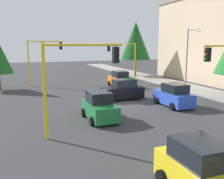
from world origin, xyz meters
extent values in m
plane|color=#353538|center=(0.00, 0.00, 0.00)|extent=(120.00, 120.00, 0.00)
cube|color=gray|center=(-5.00, 10.50, 0.07)|extent=(80.00, 4.00, 0.15)
cube|color=silver|center=(12.30, -3.00, 0.01)|extent=(2.20, 0.36, 0.01)
cone|color=silver|center=(11.00, -3.00, 0.01)|extent=(0.01, 1.10, 1.10)
cube|color=beige|center=(-8.79, 18.50, 5.82)|extent=(19.24, 9.00, 11.64)
cylinder|color=yellow|center=(6.00, -7.50, 2.68)|extent=(0.18, 0.18, 5.36)
cylinder|color=yellow|center=(6.00, -5.25, 5.21)|extent=(0.12, 4.50, 0.12)
cube|color=black|center=(6.00, -3.36, 4.63)|extent=(0.36, 0.32, 0.96)
sphere|color=red|center=(6.00, -3.18, 4.93)|extent=(0.18, 0.18, 0.18)
sphere|color=yellow|center=(6.00, -3.18, 4.63)|extent=(0.18, 0.18, 0.18)
sphere|color=green|center=(6.00, -3.18, 4.33)|extent=(0.18, 0.18, 0.18)
cube|color=black|center=(6.00, 3.36, 4.56)|extent=(0.36, 0.32, 0.96)
sphere|color=red|center=(6.00, 3.18, 4.86)|extent=(0.18, 0.18, 0.18)
sphere|color=yellow|center=(6.00, 3.18, 4.56)|extent=(0.18, 0.18, 0.18)
sphere|color=green|center=(6.00, 3.18, 4.26)|extent=(0.18, 0.18, 0.18)
cylinder|color=yellow|center=(-14.00, -7.50, 2.90)|extent=(0.18, 0.18, 5.81)
cylinder|color=yellow|center=(-14.00, -5.25, 5.66)|extent=(0.12, 4.50, 0.12)
cube|color=black|center=(-14.00, -3.36, 5.08)|extent=(0.36, 0.32, 0.96)
sphere|color=red|center=(-14.00, -3.18, 5.38)|extent=(0.18, 0.18, 0.18)
sphere|color=yellow|center=(-14.00, -3.18, 5.08)|extent=(0.18, 0.18, 0.18)
sphere|color=green|center=(-14.00, -3.18, 4.78)|extent=(0.18, 0.18, 0.18)
cylinder|color=yellow|center=(-14.00, 7.50, 2.75)|extent=(0.18, 0.18, 5.51)
cylinder|color=yellow|center=(-14.00, 5.25, 5.36)|extent=(0.12, 4.50, 0.12)
cube|color=black|center=(-14.00, 3.36, 4.78)|extent=(0.36, 0.32, 0.96)
sphere|color=red|center=(-14.00, 3.18, 5.08)|extent=(0.18, 0.18, 0.18)
sphere|color=yellow|center=(-14.00, 3.18, 4.78)|extent=(0.18, 0.18, 0.18)
sphere|color=green|center=(-14.00, 3.18, 4.48)|extent=(0.18, 0.18, 0.18)
cylinder|color=slate|center=(-4.00, 9.20, 3.50)|extent=(0.14, 0.14, 7.00)
cylinder|color=slate|center=(-3.10, 9.20, 6.80)|extent=(1.80, 0.10, 0.10)
ellipsoid|color=silver|center=(-2.20, 9.20, 6.65)|extent=(0.56, 0.28, 0.20)
cylinder|color=brown|center=(-18.00, 9.50, 1.52)|extent=(0.36, 0.36, 3.03)
cone|color=#19511E|center=(-18.00, 9.50, 5.87)|extent=(4.85, 4.85, 6.07)
cube|color=yellow|center=(13.51, -3.07, 0.69)|extent=(3.67, 1.70, 1.05)
cube|color=black|center=(13.33, -3.07, 1.60)|extent=(1.91, 1.50, 0.76)
cylinder|color=black|center=(12.37, -2.16, 0.30)|extent=(0.60, 0.20, 0.60)
cylinder|color=black|center=(12.37, -3.98, 0.30)|extent=(0.60, 0.20, 0.60)
cube|color=black|center=(-2.00, 0.45, 0.69)|extent=(1.65, 3.98, 1.05)
cube|color=black|center=(-2.00, 0.65, 1.60)|extent=(1.45, 2.07, 0.76)
cylinder|color=black|center=(-1.12, -0.79, 0.30)|extent=(0.20, 0.60, 0.60)
cylinder|color=black|center=(-2.88, -0.79, 0.30)|extent=(0.20, 0.60, 0.60)
cylinder|color=black|center=(-1.12, 1.68, 0.30)|extent=(0.20, 0.60, 0.60)
cylinder|color=black|center=(-2.88, 1.68, 0.30)|extent=(0.20, 0.60, 0.60)
cube|color=#1E7238|center=(3.50, -3.57, 0.69)|extent=(3.71, 1.71, 1.05)
cube|color=black|center=(3.31, -3.57, 1.60)|extent=(1.93, 1.50, 0.76)
cylinder|color=black|center=(4.65, -2.66, 0.30)|extent=(0.60, 0.20, 0.60)
cylinder|color=black|center=(4.65, -4.49, 0.30)|extent=(0.60, 0.20, 0.60)
cylinder|color=black|center=(2.35, -2.66, 0.30)|extent=(0.60, 0.20, 0.60)
cylinder|color=black|center=(2.35, -4.49, 0.30)|extent=(0.60, 0.20, 0.60)
cube|color=blue|center=(1.88, 3.60, 0.69)|extent=(3.90, 1.74, 1.05)
cube|color=black|center=(2.08, 3.60, 1.60)|extent=(2.03, 1.53, 0.76)
cylinder|color=black|center=(0.67, 2.67, 0.30)|extent=(0.60, 0.20, 0.60)
cylinder|color=black|center=(0.67, 4.53, 0.30)|extent=(0.60, 0.20, 0.60)
cylinder|color=black|center=(3.09, 2.67, 0.30)|extent=(0.60, 0.20, 0.60)
cylinder|color=black|center=(3.09, 4.53, 0.30)|extent=(0.60, 0.20, 0.60)
cube|color=orange|center=(-9.26, 3.10, 0.69)|extent=(3.96, 1.77, 1.05)
cube|color=black|center=(-9.06, 3.10, 1.60)|extent=(2.06, 1.56, 0.76)
cylinder|color=black|center=(-10.49, 2.15, 0.30)|extent=(0.60, 0.20, 0.60)
cylinder|color=black|center=(-10.49, 4.04, 0.30)|extent=(0.60, 0.20, 0.60)
cylinder|color=black|center=(-8.04, 2.15, 0.30)|extent=(0.60, 0.20, 0.60)
cylinder|color=black|center=(-8.04, 4.04, 0.30)|extent=(0.60, 0.20, 0.60)
camera|label=1|loc=(19.89, -8.77, 5.22)|focal=40.35mm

